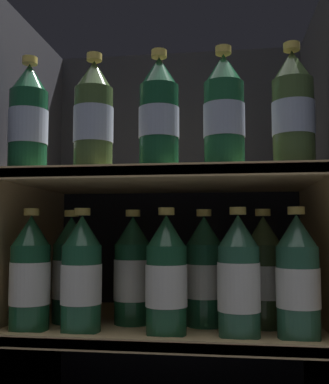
% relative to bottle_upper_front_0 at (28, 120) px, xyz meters
% --- Properties ---
extents(fridge_back_wall, '(0.70, 0.02, 0.91)m').
position_rel_bottle_upper_front_0_xyz_m(fridge_back_wall, '(0.27, 0.36, -0.19)').
color(fridge_back_wall, black).
rests_on(fridge_back_wall, ground_plane).
extents(fridge_side_left, '(0.02, 0.45, 0.91)m').
position_rel_bottle_upper_front_0_xyz_m(fridge_side_left, '(-0.07, 0.14, -0.19)').
color(fridge_side_left, black).
rests_on(fridge_side_left, ground_plane).
extents(fridge_side_right, '(0.02, 0.45, 0.91)m').
position_rel_bottle_upper_front_0_xyz_m(fridge_side_right, '(0.61, 0.14, -0.19)').
color(fridge_side_right, black).
rests_on(fridge_side_right, ground_plane).
extents(shelf_lower, '(0.66, 0.41, 0.23)m').
position_rel_bottle_upper_front_0_xyz_m(shelf_lower, '(0.27, 0.13, -0.46)').
color(shelf_lower, tan).
rests_on(shelf_lower, ground_plane).
extents(shelf_upper, '(0.66, 0.41, 0.54)m').
position_rel_bottle_upper_front_0_xyz_m(shelf_upper, '(0.27, 0.14, -0.25)').
color(shelf_upper, tan).
rests_on(shelf_upper, ground_plane).
extents(bottle_upper_front_0, '(0.08, 0.08, 0.24)m').
position_rel_bottle_upper_front_0_xyz_m(bottle_upper_front_0, '(0.00, 0.00, 0.00)').
color(bottle_upper_front_0, '#144228').
rests_on(bottle_upper_front_0, shelf_upper).
extents(bottle_upper_front_1, '(0.08, 0.08, 0.24)m').
position_rel_bottle_upper_front_0_xyz_m(bottle_upper_front_1, '(0.14, 0.00, -0.00)').
color(bottle_upper_front_1, '#384C28').
rests_on(bottle_upper_front_1, shelf_upper).
extents(bottle_upper_front_2, '(0.08, 0.08, 0.24)m').
position_rel_bottle_upper_front_0_xyz_m(bottle_upper_front_2, '(0.28, 0.00, 0.00)').
color(bottle_upper_front_2, '#144228').
rests_on(bottle_upper_front_2, shelf_upper).
extents(bottle_upper_front_3, '(0.08, 0.08, 0.24)m').
position_rel_bottle_upper_front_0_xyz_m(bottle_upper_front_3, '(0.40, 0.00, 0.00)').
color(bottle_upper_front_3, '#194C2D').
rests_on(bottle_upper_front_3, shelf_upper).
extents(bottle_upper_front_4, '(0.08, 0.08, 0.24)m').
position_rel_bottle_upper_front_0_xyz_m(bottle_upper_front_4, '(0.53, 0.00, 0.00)').
color(bottle_upper_front_4, '#384C28').
rests_on(bottle_upper_front_4, shelf_upper).
extents(bottle_lower_front_0, '(0.08, 0.08, 0.24)m').
position_rel_bottle_upper_front_0_xyz_m(bottle_lower_front_0, '(0.01, 0.00, -0.32)').
color(bottle_lower_front_0, '#194C2D').
rests_on(bottle_lower_front_0, shelf_lower).
extents(bottle_lower_front_1, '(0.08, 0.08, 0.24)m').
position_rel_bottle_upper_front_0_xyz_m(bottle_lower_front_1, '(0.12, 0.00, -0.31)').
color(bottle_lower_front_1, '#1E5638').
rests_on(bottle_lower_front_1, shelf_lower).
extents(bottle_lower_front_2, '(0.08, 0.08, 0.24)m').
position_rel_bottle_upper_front_0_xyz_m(bottle_lower_front_2, '(0.29, -0.00, -0.31)').
color(bottle_lower_front_2, '#194C2D').
rests_on(bottle_lower_front_2, shelf_lower).
extents(bottle_lower_front_3, '(0.08, 0.08, 0.24)m').
position_rel_bottle_upper_front_0_xyz_m(bottle_lower_front_3, '(0.42, 0.00, -0.32)').
color(bottle_lower_front_3, '#285B42').
rests_on(bottle_lower_front_3, shelf_lower).
extents(bottle_lower_front_4, '(0.08, 0.08, 0.24)m').
position_rel_bottle_upper_front_0_xyz_m(bottle_lower_front_4, '(0.53, 0.00, -0.31)').
color(bottle_lower_front_4, '#285B42').
rests_on(bottle_lower_front_4, shelf_lower).
extents(bottle_lower_back_0, '(0.08, 0.08, 0.24)m').
position_rel_bottle_upper_front_0_xyz_m(bottle_lower_back_0, '(0.07, 0.09, -0.32)').
color(bottle_lower_back_0, '#1E5638').
rests_on(bottle_lower_back_0, shelf_lower).
extents(bottle_lower_back_1, '(0.08, 0.08, 0.24)m').
position_rel_bottle_upper_front_0_xyz_m(bottle_lower_back_1, '(0.20, 0.09, -0.32)').
color(bottle_lower_back_1, '#194C2D').
rests_on(bottle_lower_back_1, shelf_lower).
extents(bottle_lower_back_2, '(0.08, 0.08, 0.24)m').
position_rel_bottle_upper_front_0_xyz_m(bottle_lower_back_2, '(0.35, 0.09, -0.31)').
color(bottle_lower_back_2, '#1E5638').
rests_on(bottle_lower_back_2, shelf_lower).
extents(bottle_lower_back_3, '(0.08, 0.08, 0.24)m').
position_rel_bottle_upper_front_0_xyz_m(bottle_lower_back_3, '(0.48, 0.09, -0.31)').
color(bottle_lower_back_3, '#384C28').
rests_on(bottle_lower_back_3, shelf_lower).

